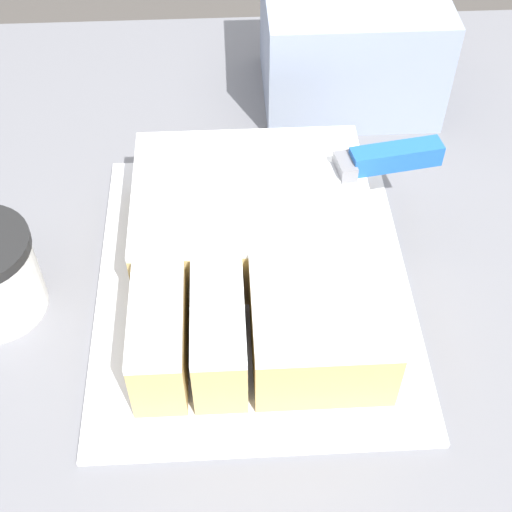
{
  "coord_description": "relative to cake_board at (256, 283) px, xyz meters",
  "views": [
    {
      "loc": [
        -0.0,
        -0.4,
        1.46
      ],
      "look_at": [
        0.02,
        0.05,
        0.96
      ],
      "focal_mm": 50.0,
      "sensor_mm": 36.0,
      "label": 1
    }
  ],
  "objects": [
    {
      "name": "knife",
      "position": [
        0.1,
        0.07,
        0.08
      ],
      "size": [
        0.28,
        0.07,
        0.02
      ],
      "rotation": [
        0.0,
        0.0,
        3.31
      ],
      "color": "silver",
      "rests_on": "cake"
    },
    {
      "name": "storage_box",
      "position": [
        0.13,
        0.31,
        0.07
      ],
      "size": [
        0.21,
        0.17,
        0.14
      ],
      "color": "#8C99B2",
      "rests_on": "countertop"
    },
    {
      "name": "cake_board",
      "position": [
        0.0,
        0.0,
        0.0
      ],
      "size": [
        0.3,
        0.36,
        0.01
      ],
      "color": "silver",
      "rests_on": "countertop"
    },
    {
      "name": "cake",
      "position": [
        0.0,
        0.0,
        0.04
      ],
      "size": [
        0.23,
        0.29,
        0.07
      ],
      "color": "tan",
      "rests_on": "cake_board"
    }
  ]
}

